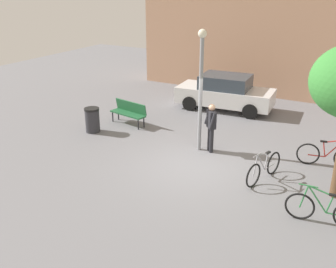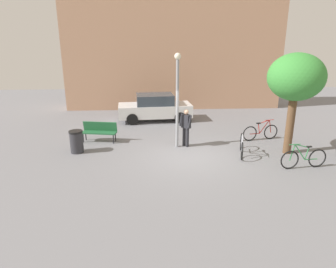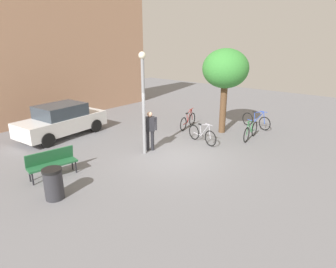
# 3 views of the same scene
# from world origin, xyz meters

# --- Properties ---
(ground_plane) EXTENTS (36.00, 36.00, 0.00)m
(ground_plane) POSITION_xyz_m (0.00, 0.00, 0.00)
(ground_plane) COLOR slate
(building_facade) EXTENTS (14.47, 2.00, 7.93)m
(building_facade) POSITION_xyz_m (0.00, 9.64, 3.97)
(building_facade) COLOR tan
(building_facade) RESTS_ON ground_plane
(lamppost) EXTENTS (0.28, 0.28, 4.04)m
(lamppost) POSITION_xyz_m (-0.46, 1.17, 2.41)
(lamppost) COLOR gray
(lamppost) RESTS_ON ground_plane
(person_by_lamppost) EXTENTS (0.57, 0.59, 1.67)m
(person_by_lamppost) POSITION_xyz_m (-0.07, 1.23, 0.97)
(person_by_lamppost) COLOR #232328
(person_by_lamppost) RESTS_ON ground_plane
(park_bench) EXTENTS (1.66, 0.75, 0.92)m
(park_bench) POSITION_xyz_m (-3.99, 2.12, 0.55)
(park_bench) COLOR #236038
(park_bench) RESTS_ON ground_plane
(plaza_tree) EXTENTS (2.19, 2.19, 4.09)m
(plaza_tree) POSITION_xyz_m (4.09, 0.16, 3.11)
(plaza_tree) COLOR brown
(plaza_tree) RESTS_ON ground_plane
(bicycle_silver) EXTENTS (0.51, 1.76, 0.97)m
(bicycle_silver) POSITION_xyz_m (2.11, 0.06, 0.38)
(bicycle_silver) COLOR black
(bicycle_silver) RESTS_ON ground_plane
(bicycle_blue) EXTENTS (0.51, 1.76, 0.97)m
(bicycle_blue) POSITION_xyz_m (5.91, -0.84, 0.38)
(bicycle_blue) COLOR black
(bicycle_blue) RESTS_ON ground_plane
(bicycle_green) EXTENTS (1.81, 0.22, 0.97)m
(bicycle_green) POSITION_xyz_m (3.98, -1.41, 0.38)
(bicycle_green) COLOR black
(bicycle_green) RESTS_ON ground_plane
(bicycle_red) EXTENTS (1.79, 0.39, 0.97)m
(bicycle_red) POSITION_xyz_m (3.57, 1.89, 0.38)
(bicycle_red) COLOR black
(bicycle_red) RESTS_ON ground_plane
(parked_car_white) EXTENTS (4.33, 2.09, 1.55)m
(parked_car_white) POSITION_xyz_m (-1.36, 5.80, 0.77)
(parked_car_white) COLOR silver
(parked_car_white) RESTS_ON ground_plane
(trash_bin) EXTENTS (0.57, 0.57, 0.95)m
(trash_bin) POSITION_xyz_m (-4.72, 0.72, 0.48)
(trash_bin) COLOR #2D2D33
(trash_bin) RESTS_ON ground_plane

